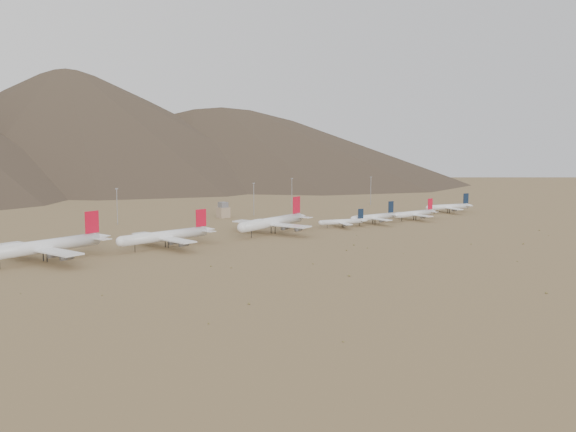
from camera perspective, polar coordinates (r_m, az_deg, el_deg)
ground at (r=375.73m, az=-0.24°, el=-2.29°), size 3000.00×3000.00×0.00m
widebody_west at (r=335.31m, az=-20.95°, el=-2.53°), size 73.61×58.26×22.45m
widebody_centre at (r=360.24m, az=-10.85°, el=-1.73°), size 65.24×50.79×19.47m
widebody_east at (r=406.33m, az=-1.41°, el=-0.54°), size 69.83×55.58×21.55m
narrowbody_a at (r=436.62m, az=4.92°, el=-0.50°), size 36.09×26.77×12.26m
narrowbody_b at (r=456.56m, az=7.69°, el=-0.09°), size 46.13×32.88×15.22m
narrowbody_c at (r=483.38m, az=11.25°, el=0.22°), size 45.83×32.67×15.13m
narrowbody_d at (r=536.70m, az=14.14°, el=0.80°), size 45.69×33.62×15.33m
control_tower at (r=490.53m, az=-5.78°, el=0.46°), size 8.00×8.00×12.00m
mast_west at (r=463.76m, az=-14.95°, el=1.00°), size 2.00×0.60×25.70m
mast_centre at (r=502.12m, az=-3.06°, el=1.65°), size 2.00×0.60×25.70m
mast_east at (r=562.37m, az=0.34°, el=2.23°), size 2.00×0.60×25.70m
mast_far_east at (r=589.11m, az=7.37°, el=2.38°), size 2.00×0.60×25.70m
desert_scrub at (r=310.38m, az=13.15°, el=-4.37°), size 418.08×155.54×0.89m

